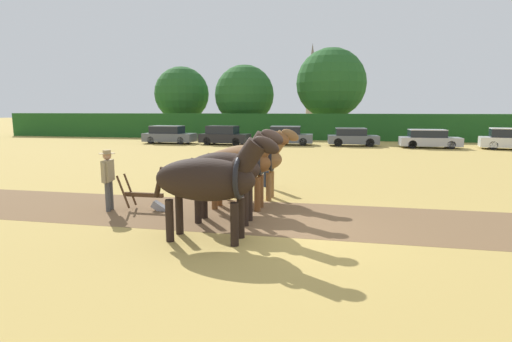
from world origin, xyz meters
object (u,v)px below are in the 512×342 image
(draft_horse_trail_left, at_px, (241,163))
(parked_car_center_left, at_px, (287,136))
(church_spire, at_px, (312,83))
(parked_car_far_left, at_px, (169,135))
(parked_car_left, at_px, (224,136))
(plow, at_px, (148,200))
(draft_horse_lead_left, at_px, (210,179))
(draft_horse_lead_right, at_px, (228,169))
(farmer_at_plow, at_px, (108,175))
(parked_car_center, at_px, (352,137))
(tree_center_left, at_px, (331,83))
(parked_car_right, at_px, (512,139))
(tree_left, at_px, (244,95))
(parked_car_center_right, at_px, (429,139))
(farmer_beside_team, at_px, (267,160))
(draft_horse_trail_right, at_px, (252,159))
(tree_far_left, at_px, (182,94))

(draft_horse_trail_left, bearing_deg, parked_car_center_left, 93.65)
(church_spire, relative_size, draft_horse_trail_left, 5.49)
(parked_car_far_left, relative_size, parked_car_left, 1.05)
(church_spire, xyz_separation_m, plow, (-0.69, -62.77, -7.32))
(parked_car_center_left, bearing_deg, church_spire, 87.56)
(draft_horse_lead_left, relative_size, parked_car_far_left, 0.65)
(draft_horse_lead_right, xyz_separation_m, parked_car_left, (-6.61, 22.67, -0.65))
(parked_car_center_left, bearing_deg, draft_horse_lead_left, -90.18)
(church_spire, distance_m, farmer_at_plow, 63.40)
(parked_car_center, bearing_deg, parked_car_far_left, 178.44)
(tree_center_left, bearing_deg, plow, -97.96)
(parked_car_left, bearing_deg, parked_car_right, 6.03)
(parked_car_center, bearing_deg, tree_left, 134.14)
(parked_car_far_left, bearing_deg, parked_car_center_left, 5.86)
(tree_center_left, bearing_deg, parked_car_center_left, -108.23)
(draft_horse_trail_left, distance_m, parked_car_center_left, 22.10)
(tree_center_left, distance_m, parked_car_center, 11.35)
(draft_horse_trail_left, relative_size, parked_car_left, 0.62)
(parked_car_center_left, distance_m, parked_car_center_right, 11.04)
(farmer_at_plow, height_order, farmer_beside_team, farmer_at_plow)
(draft_horse_trail_right, bearing_deg, church_spire, 91.96)
(tree_far_left, distance_m, church_spire, 32.02)
(tree_left, relative_size, draft_horse_trail_right, 2.68)
(tree_center_left, bearing_deg, farmer_at_plow, -99.70)
(parked_car_center_left, bearing_deg, farmer_beside_team, -88.62)
(tree_far_left, relative_size, church_spire, 0.54)
(draft_horse_lead_left, xyz_separation_m, draft_horse_lead_right, (0.01, 1.48, 0.02))
(tree_center_left, relative_size, draft_horse_trail_right, 3.20)
(draft_horse_lead_left, distance_m, parked_car_left, 25.04)
(tree_far_left, xyz_separation_m, tree_left, (7.60, -0.75, -0.18))
(tree_center_left, xyz_separation_m, parked_car_right, (13.46, -10.82, -4.89))
(tree_far_left, relative_size, tree_center_left, 0.84)
(draft_horse_lead_right, height_order, parked_car_center, draft_horse_lead_right)
(church_spire, distance_m, plow, 63.20)
(tree_left, xyz_separation_m, parked_car_left, (0.79, -10.99, -3.77))
(tree_left, distance_m, draft_horse_trail_right, 31.74)
(draft_horse_lead_right, relative_size, parked_car_far_left, 0.59)
(tree_left, xyz_separation_m, parked_car_center_right, (17.05, -10.76, -3.84))
(church_spire, height_order, farmer_at_plow, church_spire)
(church_spire, height_order, farmer_beside_team, church_spire)
(draft_horse_trail_right, xyz_separation_m, parked_car_center_left, (-1.37, 20.57, -0.57))
(parked_car_left, xyz_separation_m, parked_car_center_left, (5.24, 0.85, -0.01))
(draft_horse_trail_left, height_order, parked_car_center, draft_horse_trail_left)
(tree_far_left, height_order, parked_car_left, tree_far_left)
(tree_far_left, xyz_separation_m, parked_car_center, (18.93, -10.85, -4.00))
(church_spire, height_order, draft_horse_trail_left, church_spire)
(farmer_beside_team, xyz_separation_m, parked_car_far_left, (-11.82, 18.00, -0.30))
(tree_center_left, distance_m, draft_horse_trail_right, 30.99)
(farmer_at_plow, relative_size, parked_car_left, 0.41)
(tree_far_left, xyz_separation_m, plow, (12.35, -33.67, -4.39))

